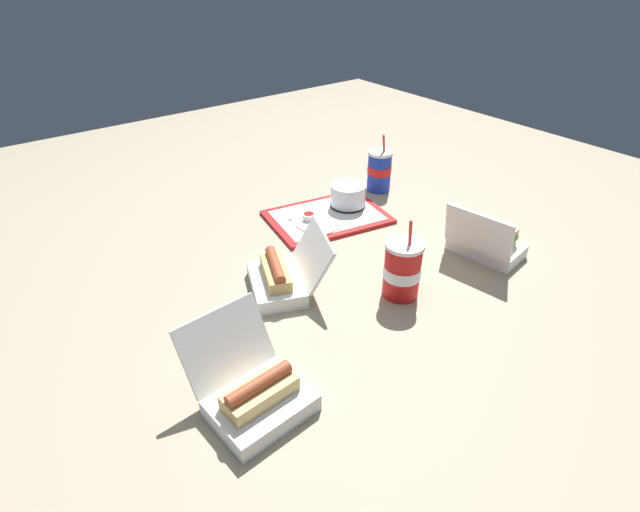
% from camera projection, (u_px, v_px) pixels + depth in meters
% --- Properties ---
extents(ground_plane, '(3.20, 3.20, 0.00)m').
position_uv_depth(ground_plane, '(305.00, 275.00, 1.36)').
color(ground_plane, gray).
extents(food_tray, '(0.41, 0.32, 0.01)m').
position_uv_depth(food_tray, '(327.00, 217.00, 1.62)').
color(food_tray, red).
rests_on(food_tray, ground_plane).
extents(cake_container, '(0.12, 0.12, 0.07)m').
position_uv_depth(cake_container, '(348.00, 196.00, 1.66)').
color(cake_container, black).
rests_on(cake_container, food_tray).
extents(ketchup_cup, '(0.04, 0.04, 0.02)m').
position_uv_depth(ketchup_cup, '(309.00, 217.00, 1.58)').
color(ketchup_cup, white).
rests_on(ketchup_cup, food_tray).
extents(napkin_stack, '(0.11, 0.11, 0.00)m').
position_uv_depth(napkin_stack, '(318.00, 227.00, 1.55)').
color(napkin_stack, white).
rests_on(napkin_stack, food_tray).
extents(plastic_fork, '(0.11, 0.05, 0.00)m').
position_uv_depth(plastic_fork, '(299.00, 213.00, 1.63)').
color(plastic_fork, white).
rests_on(plastic_fork, food_tray).
extents(clamshell_hotdog_right, '(0.20, 0.23, 0.17)m').
position_uv_depth(clamshell_hotdog_right, '(256.00, 394.00, 0.95)').
color(clamshell_hotdog_right, white).
rests_on(clamshell_hotdog_right, ground_plane).
extents(clamshell_sandwich_corner, '(0.18, 0.22, 0.16)m').
position_uv_depth(clamshell_sandwich_corner, '(486.00, 241.00, 1.42)').
color(clamshell_sandwich_corner, white).
rests_on(clamshell_sandwich_corner, ground_plane).
extents(clamshell_hotdog_left, '(0.25, 0.25, 0.15)m').
position_uv_depth(clamshell_hotdog_left, '(281.00, 277.00, 1.28)').
color(clamshell_hotdog_left, white).
rests_on(clamshell_hotdog_left, ground_plane).
extents(soda_cup_front, '(0.10, 0.10, 0.21)m').
position_uv_depth(soda_cup_front, '(402.00, 269.00, 1.24)').
color(soda_cup_front, red).
rests_on(soda_cup_front, ground_plane).
extents(soda_cup_right, '(0.09, 0.09, 0.21)m').
position_uv_depth(soda_cup_right, '(379.00, 170.00, 1.77)').
color(soda_cup_right, '#1938B7').
rests_on(soda_cup_right, ground_plane).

